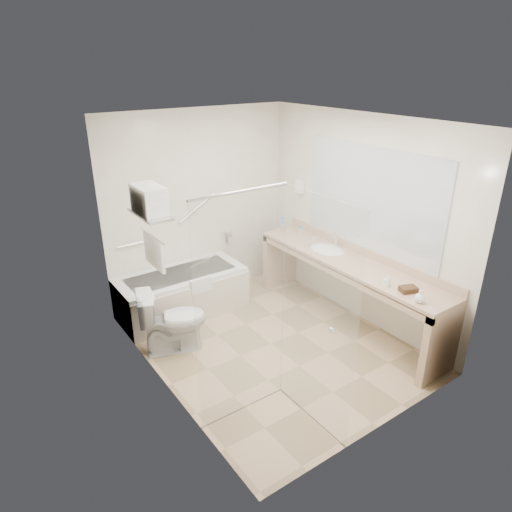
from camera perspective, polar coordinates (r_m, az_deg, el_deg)
floor at (r=5.38m, az=1.87°, el=-10.88°), size 3.20×3.20×0.00m
ceiling at (r=4.48m, az=2.30°, el=16.59°), size 2.60×3.20×0.10m
wall_back at (r=6.07m, az=-7.10°, el=6.17°), size 2.60×0.10×2.50m
wall_front at (r=3.77m, az=16.93°, el=-5.92°), size 2.60×0.10×2.50m
wall_left at (r=4.20m, az=-12.28°, el=-2.24°), size 0.10×3.20×2.50m
wall_right at (r=5.62m, az=12.74°, el=4.36°), size 0.10×3.20×2.50m
bathtub at (r=5.94m, az=-9.22°, el=-4.58°), size 1.60×0.73×0.59m
grab_bar_short at (r=5.78m, az=-15.06°, el=1.46°), size 0.40×0.03×0.03m
grab_bar_long at (r=6.01m, az=-7.34°, el=5.99°), size 0.53×0.03×0.33m
shower_enclosure at (r=3.87m, az=2.79°, el=-7.16°), size 0.96×0.91×2.11m
towel_shelf at (r=4.37m, az=-13.13°, el=5.80°), size 0.24×0.55×0.81m
vanity_counter at (r=5.57m, az=11.37°, el=-2.50°), size 0.55×2.70×0.95m
sink at (r=5.77m, az=8.90°, el=0.58°), size 0.40×0.52×0.14m
faucet at (r=5.82m, az=10.01°, el=1.90°), size 0.03×0.03×0.14m
mirror at (r=5.44m, az=14.10°, el=6.89°), size 0.02×2.00×1.20m
hairdryer_unit at (r=6.25m, az=5.51°, el=8.66°), size 0.08×0.10×0.18m
toilet at (r=5.19m, az=-10.36°, el=-7.95°), size 0.84×0.63×0.73m
amenity_basket at (r=4.90m, az=18.49°, el=-3.97°), size 0.20×0.17×0.06m
soap_bottle_a at (r=4.95m, az=16.00°, el=-3.35°), size 0.09×0.13×0.06m
soap_bottle_b at (r=4.72m, az=19.80°, el=-4.92°), size 0.14×0.16×0.10m
water_bottle_left at (r=5.94m, az=5.61°, el=2.71°), size 0.06×0.06×0.20m
water_bottle_mid at (r=6.29m, az=3.29°, el=3.92°), size 0.06×0.06×0.19m
water_bottle_right at (r=6.09m, az=3.28°, el=3.33°), size 0.06×0.06×0.20m
drinking_glass_near at (r=5.80m, az=6.46°, el=1.57°), size 0.06×0.06×0.08m
drinking_glass_far at (r=5.85m, az=7.25°, el=1.87°), size 0.09×0.09×0.10m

